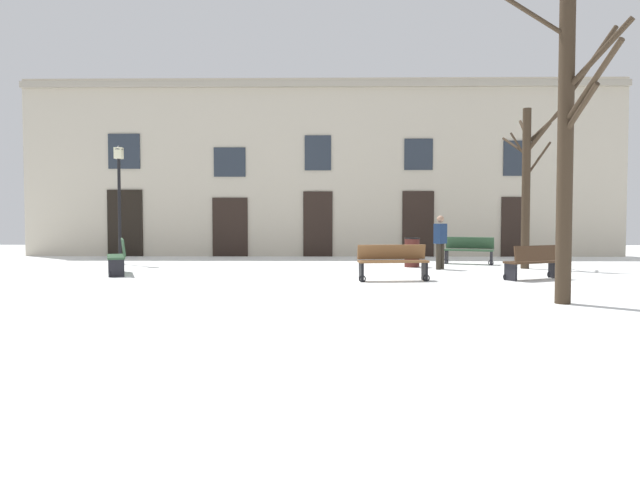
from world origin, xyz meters
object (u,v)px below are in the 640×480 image
at_px(litter_bin, 412,252).
at_px(bench_back_to_back_right, 535,262).
at_px(streetlamp, 119,192).
at_px(tree_foreground, 528,179).
at_px(tree_center, 567,137).
at_px(bench_near_lamp, 469,250).
at_px(bench_facing_shops, 118,256).
at_px(person_by_shop_door, 440,240).
at_px(bench_back_to_back_left, 393,262).

height_order(litter_bin, bench_back_to_back_right, litter_bin).
bearing_deg(streetlamp, tree_foreground, -6.06).
xyz_separation_m(tree_center, bench_near_lamp, (0.34, 8.42, -2.48)).
bearing_deg(litter_bin, tree_center, -77.42).
distance_m(tree_center, bench_facing_shops, 11.30).
distance_m(bench_facing_shops, person_by_shop_door, 9.00).
bearing_deg(bench_back_to_back_right, person_by_shop_door, -80.86).
relative_size(streetlamp, person_by_shop_door, 2.43).
bearing_deg(person_by_shop_door, bench_back_to_back_left, 14.03).
relative_size(bench_facing_shops, person_by_shop_door, 1.09).
xyz_separation_m(litter_bin, bench_facing_shops, (-8.16, -2.30, 0.04)).
distance_m(streetlamp, bench_near_lamp, 11.40).
relative_size(tree_foreground, streetlamp, 1.27).
bearing_deg(litter_bin, bench_back_to_back_left, -104.89).
bearing_deg(bench_back_to_back_left, bench_facing_shops, 161.50).
distance_m(streetlamp, litter_bin, 9.49).
relative_size(bench_back_to_back_right, bench_back_to_back_left, 0.92).
bearing_deg(bench_near_lamp, bench_back_to_back_left, -101.12).
distance_m(bench_back_to_back_right, bench_back_to_back_left, 3.52).
height_order(streetlamp, bench_back_to_back_right, streetlamp).
distance_m(tree_center, streetlamp, 13.68).
bearing_deg(litter_bin, bench_back_to_back_right, -54.09).
distance_m(litter_bin, bench_back_to_back_left, 3.90).
bearing_deg(tree_foreground, litter_bin, 172.23).
bearing_deg(person_by_shop_door, bench_back_to_back_right, 77.77).
xyz_separation_m(tree_center, bench_facing_shops, (-9.80, 5.06, -2.45)).
bearing_deg(tree_center, bench_back_to_back_right, 77.56).
distance_m(tree_center, bench_near_lamp, 8.78).
height_order(streetlamp, person_by_shop_door, streetlamp).
height_order(tree_center, person_by_shop_door, tree_center).
distance_m(bench_near_lamp, bench_back_to_back_left, 5.68).
bearing_deg(tree_center, litter_bin, 102.58).
relative_size(bench_back_to_back_right, person_by_shop_door, 1.02).
height_order(tree_center, bench_facing_shops, tree_center).
bearing_deg(bench_back_to_back_right, bench_back_to_back_left, -19.69).
xyz_separation_m(bench_near_lamp, person_by_shop_door, (-1.28, -1.85, 0.41)).
height_order(tree_foreground, bench_near_lamp, tree_foreground).
bearing_deg(bench_near_lamp, bench_back_to_back_right, -62.90).
bearing_deg(bench_facing_shops, bench_back_to_back_left, 57.17).
relative_size(bench_back_to_back_left, person_by_shop_door, 1.10).
bearing_deg(person_by_shop_door, tree_center, 51.92).
distance_m(bench_back_to_back_right, person_by_shop_door, 3.24).
relative_size(litter_bin, bench_near_lamp, 0.55).
height_order(litter_bin, bench_facing_shops, bench_facing_shops).
xyz_separation_m(streetlamp, litter_bin, (9.26, -0.88, -1.88)).
relative_size(streetlamp, bench_near_lamp, 2.37).
distance_m(bench_near_lamp, person_by_shop_door, 2.29).
relative_size(tree_foreground, bench_near_lamp, 3.01).
distance_m(bench_facing_shops, bench_back_to_back_left, 7.31).
xyz_separation_m(tree_foreground, bench_back_to_back_left, (-4.32, -3.32, -2.19)).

